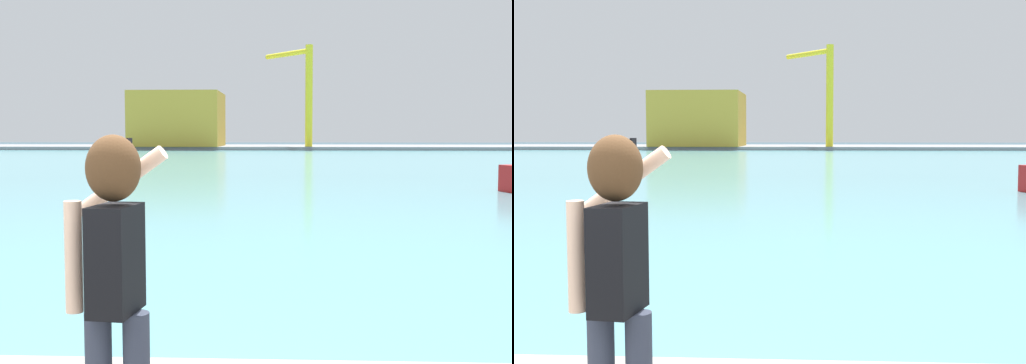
{
  "view_description": "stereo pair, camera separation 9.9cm",
  "coord_description": "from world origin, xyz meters",
  "views": [
    {
      "loc": [
        1.22,
        -2.82,
        2.22
      ],
      "look_at": [
        0.83,
        5.74,
        1.57
      ],
      "focal_mm": 44.83,
      "sensor_mm": 36.0,
      "label": 1
    },
    {
      "loc": [
        1.32,
        -2.82,
        2.22
      ],
      "look_at": [
        0.83,
        5.74,
        1.57
      ],
      "focal_mm": 44.83,
      "sensor_mm": 36.0,
      "label": 2
    }
  ],
  "objects": [
    {
      "name": "ground_plane",
      "position": [
        0.0,
        50.0,
        0.0
      ],
      "size": [
        220.0,
        220.0,
        0.0
      ],
      "primitive_type": "plane",
      "color": "#334751"
    },
    {
      "name": "warehouse_left",
      "position": [
        -13.88,
        87.72,
        4.25
      ],
      "size": [
        12.33,
        11.92,
        7.57
      ],
      "primitive_type": "cube",
      "color": "gold",
      "rests_on": "far_shore_dock"
    },
    {
      "name": "harbor_water",
      "position": [
        0.0,
        52.0,
        0.01
      ],
      "size": [
        140.0,
        100.0,
        0.02
      ],
      "primitive_type": "cube",
      "color": "#599EA8",
      "rests_on": "ground_plane"
    },
    {
      "name": "person_photographer",
      "position": [
        0.34,
        0.39,
        1.55
      ],
      "size": [
        0.53,
        0.56,
        1.74
      ],
      "rotation": [
        0.0,
        0.0,
        1.44
      ],
      "color": "#2D3342",
      "rests_on": "quay_promenade"
    },
    {
      "name": "port_crane",
      "position": [
        3.79,
        85.25,
        8.8
      ],
      "size": [
        6.61,
        7.61,
        13.7
      ],
      "color": "yellow",
      "rests_on": "far_shore_dock"
    },
    {
      "name": "far_shore_dock",
      "position": [
        0.0,
        92.0,
        0.23
      ],
      "size": [
        140.0,
        20.0,
        0.47
      ],
      "primitive_type": "cube",
      "color": "gray",
      "rests_on": "ground_plane"
    }
  ]
}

